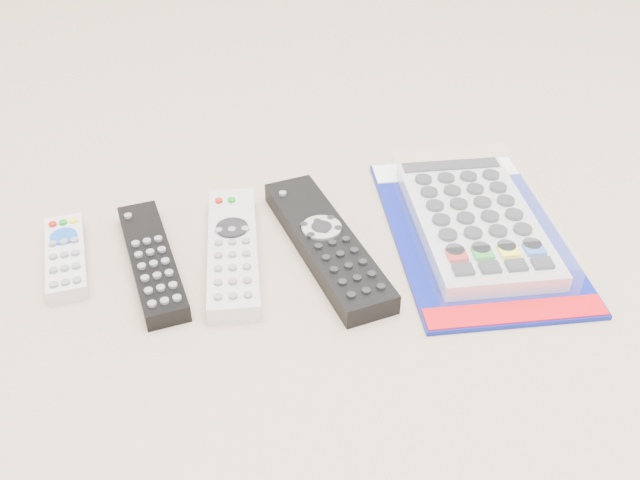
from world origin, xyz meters
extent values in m
plane|color=tan|center=(0.00, 0.00, 0.00)|extent=(5.00, 5.00, 0.00)
cube|color=silver|center=(-0.25, 0.04, 0.01)|extent=(0.05, 0.14, 0.02)
cylinder|color=#174FAF|center=(-0.25, 0.06, 0.02)|extent=(0.03, 0.03, 0.00)
cube|color=black|center=(-0.16, 0.01, 0.01)|extent=(0.06, 0.20, 0.02)
cube|color=silver|center=(-0.07, 0.00, 0.01)|extent=(0.09, 0.22, 0.02)
cylinder|color=black|center=(-0.06, 0.03, 0.02)|extent=(0.04, 0.04, 0.00)
cube|color=black|center=(0.04, -0.01, 0.01)|extent=(0.09, 0.25, 0.02)
cylinder|color=silver|center=(0.03, 0.00, 0.03)|extent=(0.05, 0.05, 0.00)
cube|color=navy|center=(0.21, -0.03, 0.00)|extent=(0.23, 0.34, 0.01)
cube|color=white|center=(0.23, 0.10, 0.01)|extent=(0.19, 0.07, 0.00)
cube|color=red|center=(0.19, -0.17, 0.01)|extent=(0.19, 0.06, 0.00)
cube|color=silver|center=(0.21, -0.02, 0.02)|extent=(0.17, 0.26, 0.02)
cube|color=white|center=(0.21, -0.02, 0.02)|extent=(0.18, 0.28, 0.04)
camera|label=1|loc=(-0.14, -0.62, 0.50)|focal=40.00mm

